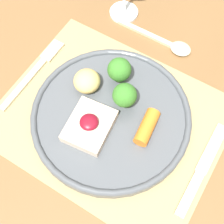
% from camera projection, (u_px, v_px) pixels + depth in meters
% --- Properties ---
extents(ground_plane, '(8.00, 8.00, 0.00)m').
position_uv_depth(ground_plane, '(112.00, 197.00, 1.24)').
color(ground_plane, gray).
extents(dining_table, '(1.44, 1.29, 0.74)m').
position_uv_depth(dining_table, '(111.00, 134.00, 0.65)').
color(dining_table, brown).
rests_on(dining_table, ground_plane).
extents(placemat, '(0.40, 0.32, 0.00)m').
position_uv_depth(placemat, '(111.00, 119.00, 0.58)').
color(placemat, '#9E895B').
rests_on(placemat, dining_table).
extents(dinner_plate, '(0.29, 0.29, 0.07)m').
position_uv_depth(dinner_plate, '(111.00, 112.00, 0.57)').
color(dinner_plate, '#4C5156').
rests_on(dinner_plate, placemat).
extents(fork, '(0.02, 0.18, 0.01)m').
position_uv_depth(fork, '(37.00, 69.00, 0.62)').
color(fork, beige).
rests_on(fork, placemat).
extents(knife, '(0.02, 0.18, 0.01)m').
position_uv_depth(knife, '(199.00, 175.00, 0.53)').
color(knife, beige).
rests_on(knife, placemat).
extents(spoon, '(0.17, 0.04, 0.01)m').
position_uv_depth(spoon, '(169.00, 44.00, 0.65)').
color(spoon, beige).
rests_on(spoon, dining_table).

